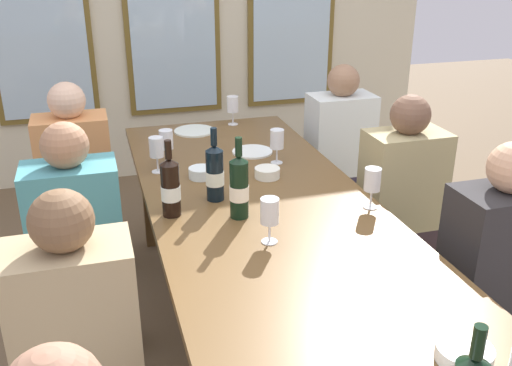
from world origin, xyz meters
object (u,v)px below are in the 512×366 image
Objects in this scene: seated_person_5 at (339,160)px; tasting_bowl_3 at (464,353)px; white_plate_2 at (194,131)px; white_plate_0 at (252,152)px; wine_bottle_0 at (215,173)px; wine_glass_7 at (166,140)px; tasting_bowl_2 at (201,173)px; seated_person_7 at (492,285)px; dining_table at (277,237)px; wine_glass_2 at (277,140)px; wine_bottle_2 at (239,187)px; wine_glass_3 at (233,106)px; tasting_bowl_0 at (267,173)px; seated_person_6 at (81,357)px; wine_glass_5 at (372,181)px; seated_person_3 at (400,210)px; wine_glass_0 at (156,148)px; seated_person_2 at (79,253)px; seated_person_4 at (78,189)px; wine_bottle_1 at (170,187)px; wine_glass_1 at (270,212)px.

tasting_bowl_3 is at bearing -105.36° from seated_person_5.
white_plate_2 is at bearing 170.75° from seated_person_5.
wine_bottle_0 is at bearing -121.04° from white_plate_0.
white_plate_2 is at bearing 64.68° from wine_glass_7.
seated_person_7 reaches higher than tasting_bowl_2.
dining_table is 0.69m from wine_glass_2.
wine_bottle_2 reaches higher than tasting_bowl_2.
wine_glass_3 reaches higher than tasting_bowl_2.
wine_glass_3 is at bearing 86.37° from tasting_bowl_0.
white_plate_0 is at bearing 51.72° from seated_person_6.
wine_glass_5 reaches higher than tasting_bowl_0.
seated_person_3 reaches higher than wine_glass_2.
wine_glass_7 is (-0.73, 0.75, 0.00)m from wine_glass_5.
wine_glass_7 is at bearing 159.38° from seated_person_3.
wine_glass_5 is (0.79, -0.65, -0.00)m from wine_glass_0.
wine_glass_0 is at bearing 119.25° from dining_table.
seated_person_4 is (0.00, 0.73, 0.00)m from seated_person_2.
white_plate_2 is 0.70m from wine_glass_2.
wine_glass_3 is (0.05, 0.87, 0.09)m from tasting_bowl_0.
dining_table is 0.48m from tasting_bowl_0.
seated_person_3 is at bearing -8.20° from tasting_bowl_0.
tasting_bowl_2 reaches higher than tasting_bowl_0.
wine_glass_2 is (0.10, 0.17, 0.10)m from tasting_bowl_0.
seated_person_6 is (-0.45, -1.11, -0.34)m from wine_glass_7.
wine_bottle_1 is at bearing -171.33° from seated_person_3.
wine_glass_3 is at bearing 110.11° from seated_person_7.
wine_glass_2 is (0.33, 0.53, -0.01)m from wine_bottle_2.
wine_glass_5 is 1.63m from seated_person_4.
seated_person_5 is (1.54, 0.75, 0.00)m from seated_person_2.
seated_person_3 is (0.55, 1.26, -0.23)m from tasting_bowl_3.
wine_glass_1 and wine_glass_2 have the same top height.
wine_glass_0 is 0.16× the size of seated_person_4.
tasting_bowl_0 is at bearing -36.63° from wine_glass_7.
wine_glass_5 is at bearing 77.95° from tasting_bowl_3.
white_plate_0 is 0.97m from seated_person_4.
wine_bottle_2 is 2.91× the size of tasting_bowl_2.
white_plate_2 is 1.26m from seated_person_3.
seated_person_4 is (-0.99, 1.99, -0.23)m from tasting_bowl_3.
wine_bottle_0 reaches higher than wine_glass_7.
wine_glass_3 is at bearing 50.53° from wine_glass_0.
seated_person_4 is at bearing 90.00° from seated_person_2.
seated_person_6 is (-0.64, -0.43, -0.34)m from wine_bottle_2.
wine_glass_3 is at bearing 64.49° from wine_bottle_1.
wine_glass_5 is at bearing -40.48° from tasting_bowl_2.
wine_glass_2 is at bearing 109.10° from wine_glass_5.
seated_person_7 reaches higher than wine_glass_2.
seated_person_6 reaches higher than wine_glass_2.
seated_person_5 reaches higher than wine_glass_1.
white_plate_2 is at bearing 13.26° from seated_person_4.
white_plate_2 is 0.21× the size of seated_person_3.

